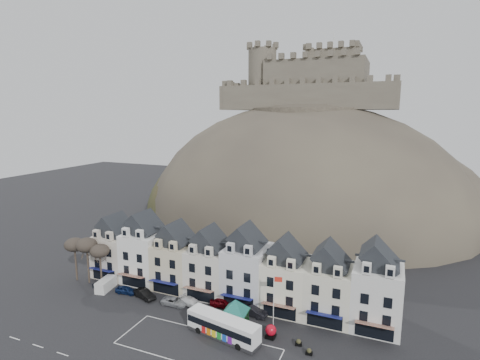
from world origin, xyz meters
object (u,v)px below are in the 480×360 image
object	(u,v)px
car_black	(144,294)
bus_shelter	(235,306)
car_silver	(174,302)
car_charcoal	(252,310)
car_white	(191,302)
flagpole	(274,299)
car_navy	(126,290)
white_van	(106,284)
car_maroon	(224,303)
bus	(223,326)
red_buoy	(271,331)

from	to	relation	value
car_black	bus_shelter	bearing A→B (deg)	-79.54
car_silver	car_charcoal	size ratio (longest dim) A/B	0.92
car_white	flagpole	bearing A→B (deg)	-80.66
bus_shelter	car_navy	bearing A→B (deg)	169.26
white_van	car_black	world-z (taller)	white_van
car_navy	car_white	distance (m)	12.55
bus_shelter	car_silver	xyz separation A→B (m)	(-11.94, 2.34, -2.91)
car_charcoal	car_maroon	bearing A→B (deg)	95.07
white_van	car_silver	world-z (taller)	white_van
flagpole	white_van	world-z (taller)	flagpole
flagpole	car_navy	xyz separation A→B (m)	(-27.09, 0.75, -4.18)
white_van	car_white	world-z (taller)	white_van
bus	car_white	xyz separation A→B (m)	(-8.58, 6.01, -1.09)
car_charcoal	car_silver	bearing A→B (deg)	109.31
red_buoy	car_charcoal	bearing A→B (deg)	134.35
red_buoy	car_charcoal	distance (m)	6.38
white_van	car_black	distance (m)	8.31
car_white	car_charcoal	xyz separation A→B (m)	(10.27, 1.08, 0.14)
car_black	car_silver	size ratio (longest dim) A/B	1.06
flagpole	car_black	world-z (taller)	flagpole
bus	car_charcoal	bearing A→B (deg)	87.77
red_buoy	car_silver	world-z (taller)	red_buoy
bus	car_silver	xyz separation A→B (m)	(-11.25, 5.08, -1.11)
bus_shelter	car_maroon	bearing A→B (deg)	126.85
car_white	car_charcoal	distance (m)	10.33
bus_shelter	car_maroon	size ratio (longest dim) A/B	1.61
red_buoy	car_charcoal	world-z (taller)	red_buoy
car_navy	car_black	world-z (taller)	car_black
bus	car_white	distance (m)	10.53
white_van	car_white	xyz separation A→B (m)	(16.86, 0.93, -0.34)
car_black	car_white	xyz separation A→B (m)	(8.56, 0.93, -0.12)
car_black	car_charcoal	world-z (taller)	car_charcoal
car_navy	bus_shelter	bearing A→B (deg)	-102.00
bus_shelter	flagpole	distance (m)	5.73
bus	car_navy	world-z (taller)	bus
car_silver	car_maroon	xyz separation A→B (m)	(7.74, 2.50, 0.15)
bus_shelter	car_navy	size ratio (longest dim) A/B	1.84
car_black	car_silver	bearing A→B (deg)	-72.07
car_black	car_maroon	xyz separation A→B (m)	(13.63, 2.50, 0.01)
car_silver	car_white	world-z (taller)	car_white
car_white	car_maroon	distance (m)	5.31
car_charcoal	bus	bearing A→B (deg)	177.07
white_van	car_maroon	size ratio (longest dim) A/B	1.01
car_silver	car_charcoal	distance (m)	13.09
car_white	bus	bearing A→B (deg)	-109.82
flagpole	car_maroon	size ratio (longest dim) A/B	1.91
car_navy	car_maroon	world-z (taller)	car_maroon
car_navy	car_charcoal	size ratio (longest dim) A/B	0.82
red_buoy	car_silver	size ratio (longest dim) A/B	0.45
bus	car_maroon	world-z (taller)	bus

